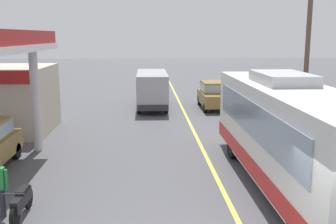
{
  "coord_description": "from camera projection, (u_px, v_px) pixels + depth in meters",
  "views": [
    {
      "loc": [
        -2.42,
        -7.19,
        4.92
      ],
      "look_at": [
        -1.5,
        10.0,
        1.6
      ],
      "focal_mm": 42.54,
      "sensor_mm": 36.0,
      "label": 1
    }
  ],
  "objects": [
    {
      "name": "ground",
      "position": [
        182.0,
        107.0,
        27.72
      ],
      "size": [
        120.0,
        120.0,
        0.0
      ],
      "primitive_type": "plane",
      "color": "#4C4C51"
    },
    {
      "name": "coach_bus_main",
      "position": [
        290.0,
        137.0,
        12.78
      ],
      "size": [
        2.6,
        11.04,
        3.69
      ],
      "color": "white",
      "rests_on": "ground"
    },
    {
      "name": "lane_divider_stripe",
      "position": [
        189.0,
        123.0,
        22.82
      ],
      "size": [
        0.16,
        50.0,
        0.01
      ],
      "primitive_type": "cube",
      "color": "#D8CC4C",
      "rests_on": "ground"
    },
    {
      "name": "minibus_opposing_lane",
      "position": [
        152.0,
        87.0,
        27.21
      ],
      "size": [
        2.04,
        6.13,
        2.44
      ],
      "color": "#A5A5AD",
      "rests_on": "ground"
    },
    {
      "name": "utility_pole_roadside",
      "position": [
        308.0,
        43.0,
        19.81
      ],
      "size": [
        1.8,
        0.24,
        8.69
      ],
      "color": "brown",
      "rests_on": "ground"
    },
    {
      "name": "motorcycle_parked_forecourt",
      "position": [
        22.0,
        202.0,
        10.89
      ],
      "size": [
        0.55,
        1.8,
        0.92
      ],
      "color": "black",
      "rests_on": "ground"
    },
    {
      "name": "car_trailing_behind_bus",
      "position": [
        213.0,
        94.0,
        27.14
      ],
      "size": [
        1.7,
        4.2,
        1.82
      ],
      "color": "olive",
      "rests_on": "ground"
    }
  ]
}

